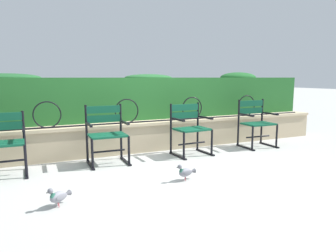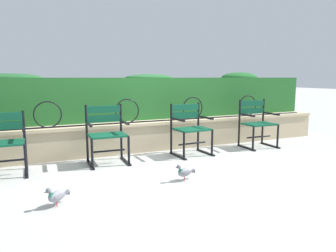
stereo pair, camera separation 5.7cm
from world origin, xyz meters
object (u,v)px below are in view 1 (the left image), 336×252
Objects in this scene: park_chair_leftmost at (0,141)px; pigeon_near_chairs at (58,196)px; pigeon_far_side at (186,172)px; park_chair_rightmost at (256,122)px; park_chair_centre_right at (190,127)px; park_chair_centre_left at (106,133)px.

park_chair_leftmost is 3.30× the size of pigeon_near_chairs.
park_chair_leftmost is 2.48m from pigeon_far_side.
pigeon_far_side is at bearing 6.83° from pigeon_near_chairs.
pigeon_far_side is at bearing -150.33° from park_chair_rightmost.
park_chair_rightmost is (1.43, 0.01, 0.01)m from park_chair_centre_right.
pigeon_near_chairs is at bearing -159.16° from park_chair_rightmost.
park_chair_centre_right is at bearing -1.44° from park_chair_centre_left.
park_chair_leftmost is 0.94× the size of park_chair_centre_left.
park_chair_rightmost is at bearing -0.46° from park_chair_centre_left.
park_chair_centre_right is at bearing -0.46° from park_chair_leftmost.
pigeon_near_chairs is at bearing -68.21° from park_chair_leftmost.
park_chair_leftmost is 4.27m from park_chair_rightmost.
park_chair_centre_right reaches higher than pigeon_near_chairs.
park_chair_rightmost reaches higher than park_chair_centre_right.
park_chair_centre_left is 3.50× the size of pigeon_near_chairs.
park_chair_centre_left reaches higher than park_chair_rightmost.
pigeon_near_chairs is (0.57, -1.42, -0.35)m from park_chair_leftmost.
park_chair_rightmost reaches higher than pigeon_far_side.
park_chair_leftmost is 2.89× the size of pigeon_far_side.
park_chair_centre_left is at bearing 59.12° from pigeon_near_chairs.
park_chair_centre_left is at bearing 179.54° from park_chair_rightmost.
park_chair_leftmost is 0.95× the size of park_chair_rightmost.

